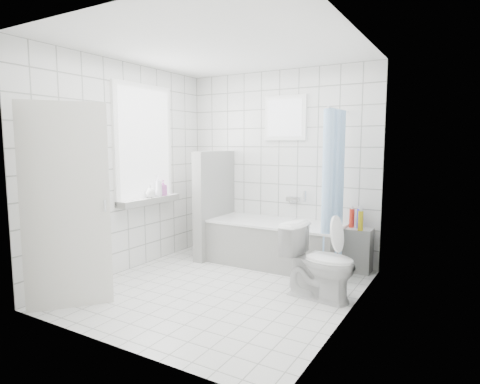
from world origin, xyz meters
The scene contains 19 objects.
ground centered at (0.00, 0.00, 0.00)m, with size 3.00×3.00×0.00m, color white.
ceiling centered at (0.00, 0.00, 2.60)m, with size 3.00×3.00×0.00m, color white.
wall_back centered at (0.00, 1.50, 1.30)m, with size 2.80×0.02×2.60m, color white.
wall_front centered at (0.00, -1.50, 1.30)m, with size 2.80×0.02×2.60m, color white.
wall_left centered at (-1.40, 0.00, 1.30)m, with size 0.02×3.00×2.60m, color white.
wall_right centered at (1.40, 0.00, 1.30)m, with size 0.02×3.00×2.60m, color white.
window_left centered at (-1.35, 0.30, 1.60)m, with size 0.01×0.90×1.40m, color white.
window_back centered at (0.10, 1.46, 1.95)m, with size 0.50×0.01×0.50m, color white.
window_sill centered at (-1.31, 0.30, 0.86)m, with size 0.18×1.02×0.08m, color white.
door centered at (-1.00, -1.17, 1.00)m, with size 0.04×0.80×2.00m, color silver.
bathtub centered at (0.14, 1.12, 0.29)m, with size 1.74×0.77×0.58m.
partition_wall centered at (-0.80, 1.07, 0.75)m, with size 0.15×0.85×1.50m, color white.
tiled_ledge centered at (1.13, 1.38, 0.28)m, with size 0.40×0.24×0.55m, color white.
toilet centered at (1.03, 0.29, 0.39)m, with size 0.43×0.76×0.78m, color white.
curtain_rod centered at (0.95, 1.10, 2.00)m, with size 0.02×0.02×0.80m, color silver.
shower_curtain centered at (0.95, 0.97, 1.10)m, with size 0.14×0.48×1.78m, color #55A5FC, non-canonical shape.
tub_faucet centered at (0.24, 1.46, 0.85)m, with size 0.18×0.06×0.06m, color silver.
sill_bottles centered at (-1.30, 0.42, 1.01)m, with size 0.18×0.42×0.28m.
ledge_bottles centered at (1.14, 1.36, 0.67)m, with size 0.20×0.19×0.24m.
Camera 1 is at (2.36, -3.60, 1.60)m, focal length 30.00 mm.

